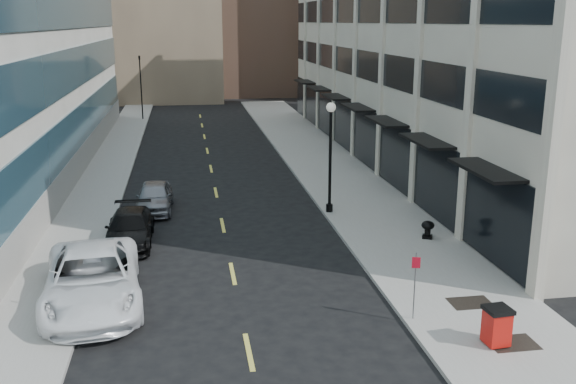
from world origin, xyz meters
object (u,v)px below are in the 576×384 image
object	(u,v)px
car_white_van	(92,279)
car_black_pickup	(130,228)
traffic_signal	(139,60)
urn_planter	(428,228)
sign_post	(415,276)
lamppost	(330,147)
trash_bin	(497,325)
car_silver_sedan	(154,197)

from	to	relation	value
car_white_van	car_black_pickup	bearing A→B (deg)	77.32
traffic_signal	car_white_van	world-z (taller)	traffic_signal
urn_planter	sign_post	bearing A→B (deg)	-114.21
car_black_pickup	lamppost	bearing A→B (deg)	17.48
traffic_signal	car_black_pickup	xyz separation A→B (m)	(1.44, -35.94, -5.03)
traffic_signal	trash_bin	bearing A→B (deg)	-75.03
car_black_pickup	trash_bin	distance (m)	15.68
lamppost	car_black_pickup	bearing A→B (deg)	-163.11
car_black_pickup	sign_post	world-z (taller)	sign_post
car_silver_sedan	lamppost	distance (m)	9.13
sign_post	urn_planter	bearing A→B (deg)	80.80
car_white_van	urn_planter	bearing A→B (deg)	12.23
trash_bin	lamppost	world-z (taller)	lamppost
lamppost	trash_bin	bearing A→B (deg)	-82.76
car_black_pickup	trash_bin	xyz separation A→B (m)	(11.12, -11.06, 0.09)
traffic_signal	sign_post	xyz separation A→B (m)	(10.80, -45.01, -4.13)
traffic_signal	trash_bin	distance (m)	48.90
trash_bin	urn_planter	world-z (taller)	trash_bin
car_white_van	car_black_pickup	distance (m)	6.11
car_white_van	car_silver_sedan	distance (m)	11.04
car_white_van	sign_post	xyz separation A→B (m)	(10.10, -3.01, 0.66)
trash_bin	urn_planter	size ratio (longest dim) A/B	1.52
car_black_pickup	car_silver_sedan	world-z (taller)	car_silver_sedan
lamppost	urn_planter	size ratio (longest dim) A/B	7.15
car_black_pickup	lamppost	world-z (taller)	lamppost
car_silver_sedan	trash_bin	bearing A→B (deg)	-55.39
car_silver_sedan	trash_bin	world-z (taller)	car_silver_sedan
car_white_van	lamppost	world-z (taller)	lamppost
car_silver_sedan	car_black_pickup	bearing A→B (deg)	-98.20
car_silver_sedan	lamppost	xyz separation A→B (m)	(8.50, -2.02, 2.64)
trash_bin	car_silver_sedan	bearing A→B (deg)	117.56
car_white_van	lamppost	xyz separation A→B (m)	(10.10, 8.90, 2.44)
car_silver_sedan	trash_bin	distance (m)	18.94
car_white_van	trash_bin	size ratio (longest dim) A/B	5.74
car_white_van	urn_planter	world-z (taller)	car_white_van
traffic_signal	lamppost	bearing A→B (deg)	-71.93
car_black_pickup	trash_bin	world-z (taller)	car_black_pickup
sign_post	urn_planter	xyz separation A→B (m)	(3.30, 7.34, -0.97)
car_white_van	urn_planter	size ratio (longest dim) A/B	8.72
car_black_pickup	urn_planter	world-z (taller)	car_black_pickup
car_white_van	car_black_pickup	xyz separation A→B (m)	(0.74, 6.06, -0.24)
trash_bin	lamppost	size ratio (longest dim) A/B	0.21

